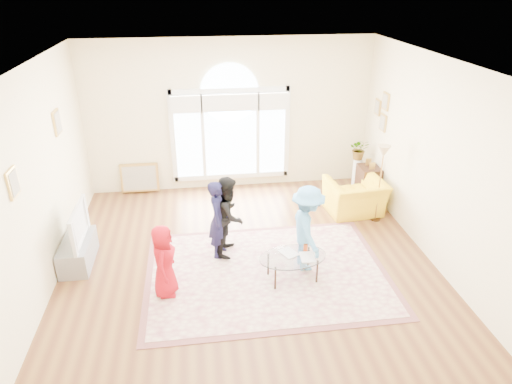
{
  "coord_description": "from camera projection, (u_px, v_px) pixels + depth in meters",
  "views": [
    {
      "loc": [
        -0.74,
        -6.31,
        4.3
      ],
      "look_at": [
        0.18,
        0.3,
        1.1
      ],
      "focal_mm": 32.0,
      "sensor_mm": 36.0,
      "label": 1
    }
  ],
  "objects": [
    {
      "name": "ground",
      "position": [
        248.0,
        260.0,
        7.58
      ],
      "size": [
        6.0,
        6.0,
        0.0
      ],
      "primitive_type": "plane",
      "color": "brown",
      "rests_on": "ground"
    },
    {
      "name": "room_shell",
      "position": [
        231.0,
        120.0,
        9.43
      ],
      "size": [
        6.0,
        6.0,
        6.0
      ],
      "color": "beige",
      "rests_on": "ground"
    },
    {
      "name": "area_rug",
      "position": [
        267.0,
        273.0,
        7.24
      ],
      "size": [
        3.6,
        2.6,
        0.02
      ],
      "primitive_type": "cube",
      "color": "beige",
      "rests_on": "ground"
    },
    {
      "name": "rug_border",
      "position": [
        267.0,
        273.0,
        7.24
      ],
      "size": [
        3.8,
        2.8,
        0.01
      ],
      "primitive_type": "cube",
      "color": "brown",
      "rests_on": "ground"
    },
    {
      "name": "tv_console",
      "position": [
        78.0,
        252.0,
        7.42
      ],
      "size": [
        0.45,
        1.0,
        0.42
      ],
      "primitive_type": "cube",
      "color": "gray",
      "rests_on": "ground"
    },
    {
      "name": "television",
      "position": [
        73.0,
        225.0,
        7.2
      ],
      "size": [
        0.17,
        1.03,
        0.59
      ],
      "color": "black",
      "rests_on": "tv_console"
    },
    {
      "name": "coffee_table",
      "position": [
        293.0,
        257.0,
        6.93
      ],
      "size": [
        1.11,
        0.79,
        0.54
      ],
      "rotation": [
        0.0,
        0.0,
        0.12
      ],
      "color": "silver",
      "rests_on": "ground"
    },
    {
      "name": "armchair",
      "position": [
        355.0,
        197.0,
        8.93
      ],
      "size": [
        1.15,
        1.03,
        0.69
      ],
      "primitive_type": "imported",
      "rotation": [
        0.0,
        0.0,
        3.24
      ],
      "color": "yellow",
      "rests_on": "ground"
    },
    {
      "name": "side_cabinet",
      "position": [
        368.0,
        183.0,
        9.54
      ],
      "size": [
        0.4,
        0.5,
        0.7
      ],
      "primitive_type": "cube",
      "color": "black",
      "rests_on": "ground"
    },
    {
      "name": "floor_lamp",
      "position": [
        383.0,
        158.0,
        8.28
      ],
      "size": [
        0.32,
        0.32,
        1.51
      ],
      "color": "black",
      "rests_on": "ground"
    },
    {
      "name": "plant_pedestal",
      "position": [
        357.0,
        174.0,
        9.95
      ],
      "size": [
        0.2,
        0.2,
        0.7
      ],
      "primitive_type": "cylinder",
      "color": "white",
      "rests_on": "ground"
    },
    {
      "name": "potted_plant",
      "position": [
        359.0,
        149.0,
        9.7
      ],
      "size": [
        0.48,
        0.44,
        0.46
      ],
      "primitive_type": "imported",
      "rotation": [
        0.0,
        0.0,
        -0.24
      ],
      "color": "#33722D",
      "rests_on": "plant_pedestal"
    },
    {
      "name": "leaning_picture",
      "position": [
        141.0,
        192.0,
        9.93
      ],
      "size": [
        0.8,
        0.14,
        0.62
      ],
      "primitive_type": "cube",
      "rotation": [
        -0.14,
        0.0,
        0.0
      ],
      "color": "tan",
      "rests_on": "ground"
    },
    {
      "name": "child_red",
      "position": [
        164.0,
        261.0,
        6.53
      ],
      "size": [
        0.42,
        0.59,
        1.12
      ],
      "primitive_type": "imported",
      "rotation": [
        0.0,
        0.0,
        1.44
      ],
      "color": "#A50C18",
      "rests_on": "area_rug"
    },
    {
      "name": "child_navy",
      "position": [
        219.0,
        219.0,
        7.43
      ],
      "size": [
        0.44,
        0.55,
        1.33
      ],
      "primitive_type": "imported",
      "rotation": [
        0.0,
        0.0,
        1.3
      ],
      "color": "#151334",
      "rests_on": "area_rug"
    },
    {
      "name": "child_black",
      "position": [
        229.0,
        215.0,
        7.51
      ],
      "size": [
        0.68,
        0.78,
        1.37
      ],
      "primitive_type": "imported",
      "rotation": [
        0.0,
        0.0,
        1.3
      ],
      "color": "black",
      "rests_on": "area_rug"
    },
    {
      "name": "child_blue",
      "position": [
        307.0,
        229.0,
        7.08
      ],
      "size": [
        0.58,
        0.94,
        1.41
      ],
      "primitive_type": "imported",
      "rotation": [
        0.0,
        0.0,
        1.63
      ],
      "color": "#559FDB",
      "rests_on": "area_rug"
    }
  ]
}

